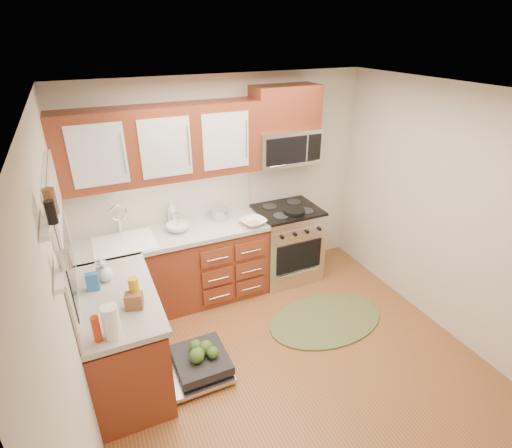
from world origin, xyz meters
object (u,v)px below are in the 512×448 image
microwave (285,146)px  stock_pot (220,214)px  rug (326,320)px  skillet (294,212)px  paper_towel_roll (111,322)px  upper_cabinets (162,144)px  cup (220,212)px  range (286,243)px  dishwasher (197,365)px  cutting_board (251,222)px  bowl_b (178,227)px  bowl_a (254,222)px  sink (126,253)px

microwave → stock_pot: bearing=179.2°
rug → skillet: 1.29m
microwave → paper_towel_roll: bearing=-144.9°
upper_cabinets → skillet: 1.70m
cup → rug: bearing=-57.6°
range → microwave: 1.23m
dishwasher → cup: (0.74, 1.35, 0.87)m
microwave → stock_pot: (-0.82, 0.01, -0.71)m
stock_pot → cutting_board: size_ratio=0.82×
skillet → cup: size_ratio=2.20×
dishwasher → stock_pot: bearing=60.3°
microwave → paper_towel_roll: microwave is taller
paper_towel_roll → bowl_b: size_ratio=1.04×
upper_cabinets → stock_pot: upper_cabinets is taller
bowl_a → range: bearing=18.6°
upper_cabinets → stock_pot: size_ratio=10.06×
microwave → rug: size_ratio=0.57×
range → stock_pot: bearing=170.9°
paper_towel_roll → bowl_a: (1.66, 1.24, -0.10)m
range → dishwasher: 1.95m
paper_towel_roll → bowl_a: 2.07m
sink → bowl_b: (0.58, 0.04, 0.16)m
range → rug: range is taller
skillet → sink: bearing=176.0°
upper_cabinets → microwave: (1.41, -0.02, -0.18)m
cutting_board → bowl_b: bowl_b is taller
microwave → paper_towel_roll: size_ratio=2.86×
cutting_board → bowl_a: bearing=-83.0°
upper_cabinets → sink: upper_cabinets is taller
paper_towel_roll → bowl_a: bearing=36.8°
microwave → cutting_board: (-0.54, -0.25, -0.77)m
microwave → bowl_a: size_ratio=2.78×
paper_towel_roll → cup: (1.40, 1.64, -0.09)m
skillet → paper_towel_roll: bearing=-149.9°
microwave → stock_pot: size_ratio=3.73×
rug → stock_pot: bearing=125.2°
cup → bowl_b: bearing=-160.9°
sink → dishwasher: size_ratio=0.89×
dishwasher → cutting_board: cutting_board is taller
cutting_board → bowl_a: 0.05m
upper_cabinets → sink: size_ratio=3.31×
cutting_board → rug: bearing=-59.2°
rug → paper_towel_roll: bearing=-169.0°
rug → upper_cabinets: bearing=140.4°
microwave → skillet: microwave is taller
rug → cutting_board: bearing=120.8°
stock_pot → cutting_board: (0.28, -0.26, -0.05)m
dishwasher → rug: size_ratio=0.53×
range → microwave: size_ratio=1.25×
bowl_a → cup: cup is taller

